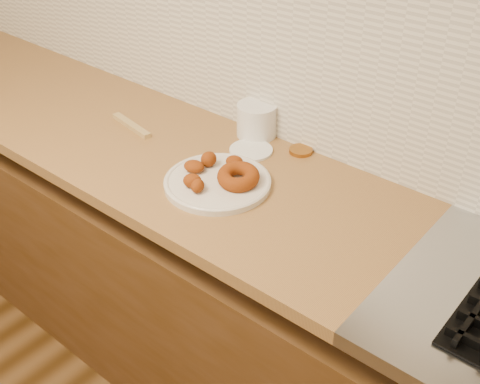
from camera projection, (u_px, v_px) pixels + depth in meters
name	position (u px, v px, depth m)	size (l,w,h in m)	color
wall_back	(315.00, 2.00, 1.66)	(4.00, 0.02, 2.70)	#BDB091
base_cabinet	(243.00, 314.00, 2.00)	(3.60, 0.60, 0.77)	#50321C
butcher_block	(98.00, 124.00, 2.07)	(2.30, 0.62, 0.04)	olive
backsplash	(309.00, 55.00, 1.74)	(3.60, 0.02, 0.60)	beige
donut_plate	(217.00, 183.00, 1.71)	(0.31, 0.31, 0.02)	beige
ring_donut	(238.00, 176.00, 1.68)	(0.12, 0.12, 0.04)	maroon
fried_dough_chunks	(205.00, 169.00, 1.72)	(0.14, 0.22, 0.05)	maroon
plastic_tub	(257.00, 120.00, 1.93)	(0.13, 0.13, 0.11)	silver
tub_lid	(251.00, 150.00, 1.87)	(0.14, 0.14, 0.01)	white
brass_jar_lid	(301.00, 151.00, 1.87)	(0.07, 0.07, 0.01)	#A06728
wooden_utensil	(131.00, 125.00, 2.00)	(0.20, 0.02, 0.02)	#A98B51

